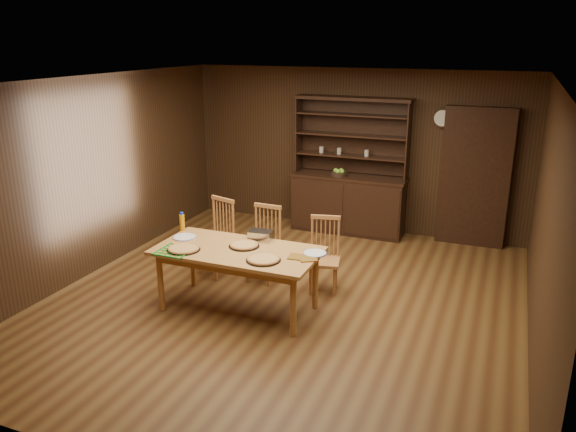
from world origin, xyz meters
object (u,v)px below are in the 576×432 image
at_px(dining_table, 238,256).
at_px(chair_right, 324,252).
at_px(chair_center, 265,241).
at_px(china_hutch, 349,196).
at_px(juice_bottle, 182,222).
at_px(chair_left, 219,234).

xyz_separation_m(dining_table, chair_right, (0.75, 0.90, -0.17)).
xyz_separation_m(dining_table, chair_center, (-0.07, 0.93, -0.14)).
relative_size(china_hutch, chair_right, 2.29).
relative_size(dining_table, chair_right, 1.98).
distance_m(dining_table, juice_bottle, 1.01).
distance_m(dining_table, chair_left, 1.14).
relative_size(chair_right, juice_bottle, 4.03).
relative_size(dining_table, chair_left, 1.82).
bearing_deg(china_hutch, chair_left, -116.66).
distance_m(dining_table, chair_center, 0.94).
height_order(chair_left, chair_center, chair_left).
height_order(chair_center, juice_bottle, chair_center).
bearing_deg(juice_bottle, chair_center, 34.84).
xyz_separation_m(chair_right, juice_bottle, (-1.68, -0.57, 0.36)).
distance_m(chair_center, juice_bottle, 1.10).
xyz_separation_m(chair_left, chair_center, (0.65, 0.05, -0.02)).
bearing_deg(juice_bottle, china_hutch, 64.41).
bearing_deg(chair_left, chair_center, 22.30).
bearing_deg(dining_table, chair_center, 94.55).
bearing_deg(chair_center, juice_bottle, -141.97).
bearing_deg(chair_center, dining_table, -82.26).
height_order(chair_left, juice_bottle, chair_left).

